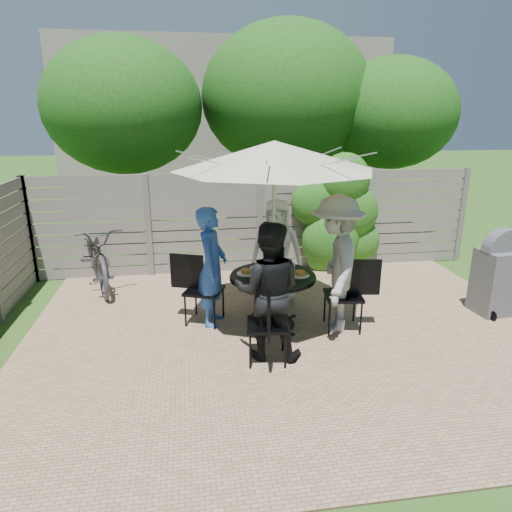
{
  "coord_description": "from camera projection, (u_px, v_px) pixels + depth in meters",
  "views": [
    {
      "loc": [
        -1.29,
        -5.06,
        2.82
      ],
      "look_at": [
        -0.4,
        0.81,
        0.97
      ],
      "focal_mm": 32.0,
      "sensor_mm": 36.0,
      "label": 1
    }
  ],
  "objects": [
    {
      "name": "chair_left",
      "position": [
        203.0,
        303.0,
        6.36
      ],
      "size": [
        0.76,
        0.62,
        1.0
      ],
      "rotation": [
        0.0,
        0.0,
        5.91
      ],
      "color": "black",
      "rests_on": "ground"
    },
    {
      "name": "person_right",
      "position": [
        336.0,
        265.0,
        6.0
      ],
      "size": [
        0.97,
        1.33,
        1.86
      ],
      "primitive_type": "imported",
      "rotation": [
        0.0,
        0.0,
        4.46
      ],
      "color": "#9D9C99",
      "rests_on": "ground"
    },
    {
      "name": "bicycle",
      "position": [
        97.0,
        255.0,
        7.69
      ],
      "size": [
        1.33,
        2.21,
        1.1
      ],
      "primitive_type": "imported",
      "rotation": [
        0.0,
        0.0,
        0.31
      ],
      "color": "#333338",
      "rests_on": "ground"
    },
    {
      "name": "person_back",
      "position": [
        277.0,
        252.0,
        6.9
      ],
      "size": [
        0.91,
        0.7,
        1.64
      ],
      "primitive_type": "imported",
      "rotation": [
        0.0,
        0.0,
        6.03
      ],
      "color": "silver",
      "rests_on": "ground"
    },
    {
      "name": "glass_right",
      "position": [
        293.0,
        268.0,
        6.18
      ],
      "size": [
        0.07,
        0.07,
        0.14
      ],
      "primitive_type": "cylinder",
      "color": "silver",
      "rests_on": "patio_table"
    },
    {
      "name": "chair_right",
      "position": [
        344.0,
        309.0,
        6.17
      ],
      "size": [
        0.75,
        0.55,
        1.0
      ],
      "rotation": [
        0.0,
        0.0,
        3.0
      ],
      "color": "black",
      "rests_on": "ground"
    },
    {
      "name": "chair_front",
      "position": [
        267.0,
        340.0,
        5.35
      ],
      "size": [
        0.52,
        0.72,
        0.96
      ],
      "rotation": [
        0.0,
        0.0,
        1.44
      ],
      "color": "black",
      "rests_on": "ground"
    },
    {
      "name": "plate_left",
      "position": [
        246.0,
        272.0,
        6.16
      ],
      "size": [
        0.26,
        0.26,
        0.06
      ],
      "color": "white",
      "rests_on": "patio_table"
    },
    {
      "name": "plate_extra",
      "position": [
        285.0,
        281.0,
        5.82
      ],
      "size": [
        0.24,
        0.24,
        0.06
      ],
      "color": "white",
      "rests_on": "patio_table"
    },
    {
      "name": "glass_left",
      "position": [
        253.0,
        272.0,
        6.03
      ],
      "size": [
        0.07,
        0.07,
        0.14
      ],
      "primitive_type": "cylinder",
      "color": "silver",
      "rests_on": "patio_table"
    },
    {
      "name": "syrup_jug",
      "position": [
        269.0,
        268.0,
        6.16
      ],
      "size": [
        0.09,
        0.09,
        0.16
      ],
      "primitive_type": "cylinder",
      "color": "#59280C",
      "rests_on": "patio_table"
    },
    {
      "name": "person_left",
      "position": [
        212.0,
        267.0,
        6.18
      ],
      "size": [
        0.54,
        0.69,
        1.67
      ],
      "primitive_type": "imported",
      "rotation": [
        0.0,
        0.0,
        7.6
      ],
      "color": "#2A55B6",
      "rests_on": "ground"
    },
    {
      "name": "plate_right",
      "position": [
        300.0,
        274.0,
        6.09
      ],
      "size": [
        0.26,
        0.26,
        0.06
      ],
      "color": "white",
      "rests_on": "patio_table"
    },
    {
      "name": "patio_table",
      "position": [
        273.0,
        291.0,
        6.2
      ],
      "size": [
        1.4,
        1.4,
        0.75
      ],
      "rotation": [
        0.0,
        0.0,
        -0.25
      ],
      "color": "black",
      "rests_on": "ground"
    },
    {
      "name": "chair_back",
      "position": [
        276.0,
        283.0,
        7.19
      ],
      "size": [
        0.49,
        0.67,
        0.88
      ],
      "rotation": [
        0.0,
        0.0,
        4.55
      ],
      "color": "black",
      "rests_on": "ground"
    },
    {
      "name": "glass_front",
      "position": [
        280.0,
        277.0,
        5.85
      ],
      "size": [
        0.07,
        0.07,
        0.14
      ],
      "primitive_type": "cylinder",
      "color": "silver",
      "rests_on": "patio_table"
    },
    {
      "name": "backyard_envelope",
      "position": [
        227.0,
        121.0,
        14.76
      ],
      "size": [
        60.0,
        60.0,
        5.0
      ],
      "color": "#2F4F18",
      "rests_on": "ground"
    },
    {
      "name": "person_front",
      "position": [
        268.0,
        292.0,
        5.31
      ],
      "size": [
        0.95,
        0.82,
        1.68
      ],
      "primitive_type": "imported",
      "rotation": [
        0.0,
        0.0,
        2.89
      ],
      "color": "black",
      "rests_on": "ground"
    },
    {
      "name": "umbrella",
      "position": [
        274.0,
        156.0,
        5.66
      ],
      "size": [
        3.15,
        3.15,
        2.51
      ],
      "rotation": [
        0.0,
        0.0,
        -0.25
      ],
      "color": "silver",
      "rests_on": "ground"
    },
    {
      "name": "plate_back",
      "position": [
        275.0,
        265.0,
        6.46
      ],
      "size": [
        0.26,
        0.26,
        0.06
      ],
      "color": "white",
      "rests_on": "patio_table"
    },
    {
      "name": "coffee_cup",
      "position": [
        281.0,
        266.0,
        6.31
      ],
      "size": [
        0.08,
        0.08,
        0.12
      ],
      "primitive_type": "cylinder",
      "color": "#C6B293",
      "rests_on": "patio_table"
    },
    {
      "name": "bbq_grill",
      "position": [
        500.0,
        276.0,
        6.6
      ],
      "size": [
        0.67,
        0.54,
        1.28
      ],
      "rotation": [
        0.0,
        0.0,
        0.09
      ],
      "color": "#59585D",
      "rests_on": "ground"
    },
    {
      "name": "plate_front",
      "position": [
        271.0,
        283.0,
        5.78
      ],
      "size": [
        0.26,
        0.26,
        0.06
      ],
      "color": "white",
      "rests_on": "patio_table"
    }
  ]
}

